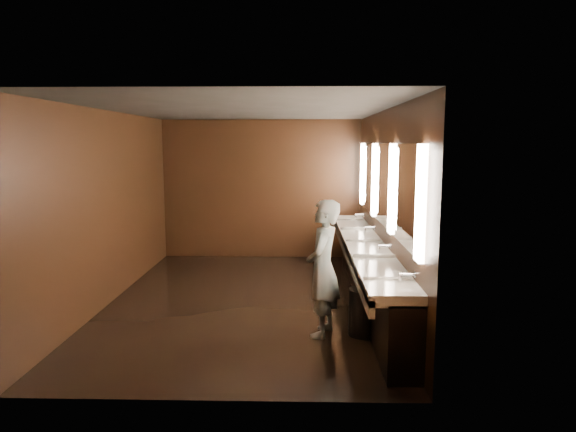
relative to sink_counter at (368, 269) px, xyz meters
The scene contains 10 objects.
floor 1.86m from the sink_counter, behind, with size 6.00×6.00×0.00m, color black.
ceiling 2.92m from the sink_counter, behind, with size 4.00×6.00×0.02m, color #2D2D2B.
wall_back 3.61m from the sink_counter, 120.87° to the left, with size 4.00×0.02×2.80m, color black.
wall_front 3.61m from the sink_counter, 120.87° to the right, with size 4.00×0.02×2.80m, color black.
wall_left 3.90m from the sink_counter, behind, with size 0.02×6.00×2.80m, color black.
wall_right 0.93m from the sink_counter, ahead, with size 0.02×6.00×2.80m, color black.
sink_counter is the anchor object (origin of this frame).
mirror_band 1.27m from the sink_counter, ahead, with size 0.06×5.03×1.15m.
person 1.55m from the sink_counter, 118.38° to the right, with size 0.61×0.40×1.66m, color #98D6E3.
trash_bin 1.37m from the sink_counter, 99.29° to the right, with size 0.37×0.37×0.58m, color black.
Camera 1 is at (0.81, -7.38, 2.33)m, focal length 32.00 mm.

